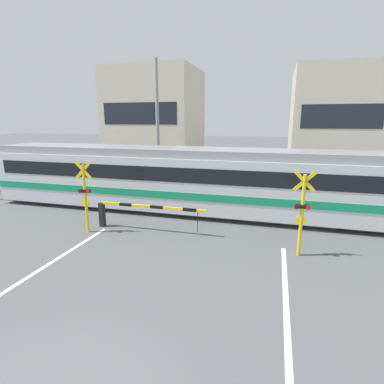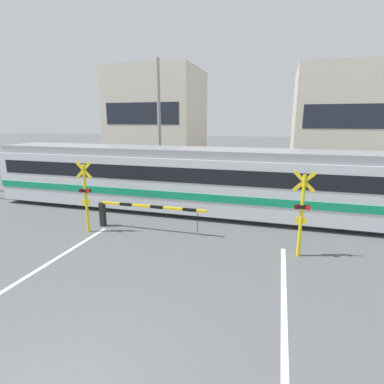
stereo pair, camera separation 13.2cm
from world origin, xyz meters
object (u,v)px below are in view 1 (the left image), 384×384
(crossing_signal_left, at_px, (85,194))
(crossing_signal_right, at_px, (302,210))
(commuter_train, at_px, (195,179))
(pedestrian, at_px, (204,174))
(crossing_barrier_near, at_px, (131,210))
(crossing_barrier_far, at_px, (262,185))

(crossing_signal_left, relative_size, crossing_signal_right, 1.00)
(crossing_signal_right, bearing_deg, commuter_train, 140.43)
(commuter_train, height_order, crossing_signal_right, commuter_train)
(commuter_train, xyz_separation_m, crossing_signal_right, (4.48, -3.70, -0.09))
(pedestrian, bearing_deg, crossing_signal_right, -59.50)
(crossing_barrier_near, xyz_separation_m, pedestrian, (1.00, 8.34, 0.10))
(crossing_barrier_far, relative_size, pedestrian, 2.90)
(crossing_signal_right, bearing_deg, crossing_barrier_near, 173.43)
(crossing_barrier_far, xyz_separation_m, crossing_signal_left, (-6.34, -6.91, 0.75))
(commuter_train, xyz_separation_m, crossing_barrier_far, (2.97, 3.21, -0.84))
(crossing_signal_left, distance_m, pedestrian, 9.43)
(pedestrian, bearing_deg, crossing_signal_left, -105.47)
(crossing_barrier_far, xyz_separation_m, pedestrian, (-3.83, 2.16, 0.10))
(crossing_barrier_far, bearing_deg, crossing_signal_left, -132.54)
(commuter_train, bearing_deg, pedestrian, 99.14)
(crossing_barrier_near, relative_size, crossing_barrier_far, 1.00)
(crossing_barrier_far, bearing_deg, pedestrian, 150.58)
(crossing_barrier_far, distance_m, crossing_signal_left, 9.41)
(crossing_barrier_far, height_order, crossing_signal_right, crossing_signal_right)
(crossing_signal_left, distance_m, crossing_signal_right, 7.85)
(crossing_signal_left, bearing_deg, pedestrian, 74.53)
(crossing_barrier_near, distance_m, crossing_barrier_far, 7.84)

